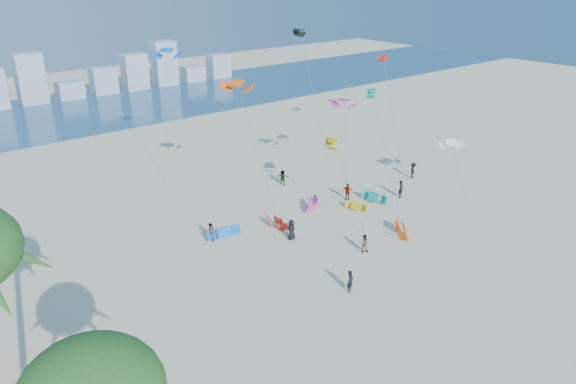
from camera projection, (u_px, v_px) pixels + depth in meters
ground at (418, 351)px, 32.68m from camera, size 220.00×220.00×0.00m
ocean at (45, 116)px, 83.92m from camera, size 220.00×220.00×0.00m
kitesurfer_near at (350, 281)px, 38.36m from camera, size 0.73×0.62×1.69m
kitesurfer_mid at (364, 243)px, 43.81m from camera, size 0.94×0.93×1.53m
kitesurfers_far at (331, 193)px, 53.31m from camera, size 25.98×11.36×1.82m
grounded_kites at (324, 216)px, 49.28m from camera, size 17.93×12.42×0.96m
flying_kites at (308, 81)px, 54.56m from camera, size 28.29×28.25×15.36m
distant_skyline at (15, 87)px, 89.15m from camera, size 85.00×3.00×8.40m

